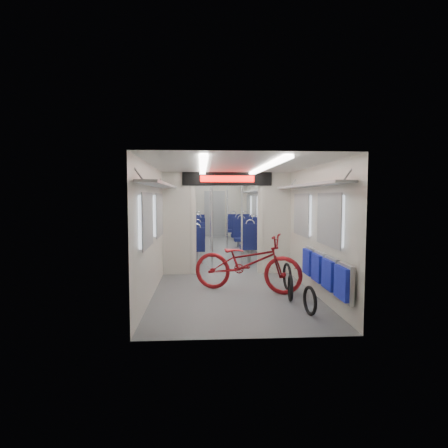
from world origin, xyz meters
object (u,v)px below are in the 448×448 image
object	(u,v)px
stanchion_far_right	(227,215)
bike_hoop_a	(310,302)
flip_bench	(324,271)
seat_bay_far_left	(192,229)
stanchion_near_right	(242,221)
stanchion_far_left	(210,215)
bicycle	(247,263)
seat_bay_far_right	(242,228)
bike_hoop_c	(287,278)
stanchion_near_left	(212,222)
bike_hoop_b	(290,289)
seat_bay_near_left	(189,240)
seat_bay_near_right	(253,237)

from	to	relation	value
stanchion_far_right	bike_hoop_a	bearing A→B (deg)	-83.56
flip_bench	seat_bay_far_left	bearing A→B (deg)	106.09
stanchion_near_right	stanchion_far_right	size ratio (longest dim) A/B	1.00
bike_hoop_a	stanchion_far_left	size ratio (longest dim) A/B	0.19
bicycle	seat_bay_far_right	size ratio (longest dim) A/B	0.88
bike_hoop_c	stanchion_near_right	bearing A→B (deg)	105.19
seat_bay_far_left	stanchion_far_left	distance (m)	1.74
stanchion_near_left	seat_bay_far_left	bearing A→B (deg)	97.58
stanchion_near_left	stanchion_far_left	xyz separation A→B (m)	(0.03, 3.09, 0.00)
seat_bay_far_left	stanchion_far_left	world-z (taller)	stanchion_far_left
bike_hoop_a	seat_bay_far_right	world-z (taller)	seat_bay_far_right
bike_hoop_a	bike_hoop_b	size ratio (longest dim) A/B	0.98
stanchion_far_right	stanchion_near_left	bearing A→B (deg)	-100.91
flip_bench	stanchion_near_left	bearing A→B (deg)	116.70
seat_bay_near_left	seat_bay_far_left	size ratio (longest dim) A/B	0.85
bicycle	stanchion_near_left	bearing A→B (deg)	36.06
bicycle	seat_bay_far_left	world-z (taller)	seat_bay_far_left
bike_hoop_a	bike_hoop_b	distance (m)	0.77
seat_bay_near_right	stanchion_near_left	distance (m)	2.24
seat_bay_far_right	flip_bench	bearing A→B (deg)	-87.05
bike_hoop_b	stanchion_near_left	bearing A→B (deg)	112.45
seat_bay_far_right	bike_hoop_a	bearing A→B (deg)	-89.48
bike_hoop_c	stanchion_near_right	distance (m)	2.52
flip_bench	seat_bay_near_left	world-z (taller)	seat_bay_near_left
flip_bench	seat_bay_far_right	xyz separation A→B (m)	(-0.42, 8.12, -0.00)
bike_hoop_b	seat_bay_near_left	world-z (taller)	seat_bay_near_left
bike_hoop_a	bike_hoop_b	bearing A→B (deg)	98.02
seat_bay_near_right	stanchion_near_left	size ratio (longest dim) A/B	0.99
flip_bench	bike_hoop_b	distance (m)	0.69
stanchion_near_right	bike_hoop_a	bearing A→B (deg)	-80.95
flip_bench	bike_hoop_c	bearing A→B (deg)	106.37
bike_hoop_b	seat_bay_near_left	size ratio (longest dim) A/B	0.23
flip_bench	seat_bay_near_right	bearing A→B (deg)	94.70
bike_hoop_a	seat_bay_far_left	bearing A→B (deg)	103.15
stanchion_near_left	stanchion_far_left	distance (m)	3.09
seat_bay_near_left	stanchion_near_left	xyz separation A→B (m)	(0.61, -1.39, 0.62)
seat_bay_near_left	seat_bay_far_left	distance (m)	3.21
bicycle	seat_bay_far_left	bearing A→B (deg)	31.59
seat_bay_far_left	seat_bay_far_right	world-z (taller)	seat_bay_far_right
bicycle	bike_hoop_a	xyz separation A→B (m)	(0.76, -1.46, -0.34)
bike_hoop_a	stanchion_far_left	world-z (taller)	stanchion_far_left
bike_hoop_c	stanchion_near_left	size ratio (longest dim) A/B	0.22
seat_bay_far_left	seat_bay_far_right	xyz separation A→B (m)	(1.87, 0.18, 0.00)
bike_hoop_a	bicycle	bearing A→B (deg)	117.33
stanchion_near_right	bicycle	bearing A→B (deg)	-93.81
seat_bay_near_left	seat_bay_far_right	distance (m)	3.87
bicycle	flip_bench	size ratio (longest dim) A/B	0.96
seat_bay_far_left	seat_bay_near_left	bearing A→B (deg)	-90.00
seat_bay_near_right	stanchion_far_right	size ratio (longest dim) A/B	0.99
bike_hoop_b	seat_bay_far_right	size ratio (longest dim) A/B	0.19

